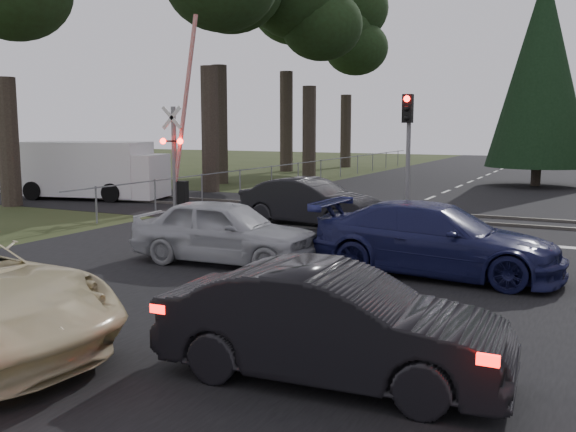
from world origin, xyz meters
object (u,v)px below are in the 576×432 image
Objects in this scene: silver_car at (225,231)px; blue_sedan at (436,240)px; dark_hatchback at (332,325)px; dark_car_far at (310,202)px; white_van at (95,170)px; traffic_signal_center at (408,135)px; crossing_signal at (179,155)px.

silver_car is 4.67m from blue_sedan.
dark_car_far is at bearing 21.68° from dark_hatchback.
dark_hatchback is at bearing -140.25° from silver_car.
silver_car is at bearing -49.04° from white_van.
traffic_signal_center is 0.95× the size of silver_car.
white_van is (-11.88, 8.59, 0.49)m from silver_car.
blue_sedan is (10.93, -6.08, -1.31)m from crossing_signal.
crossing_signal is 1.55× the size of dark_car_far.
dark_car_far is (-5.13, 4.93, -0.01)m from blue_sedan.
silver_car is at bearing -48.01° from crossing_signal.
silver_car is (-1.91, -7.96, -2.07)m from traffic_signal_center.
dark_hatchback is 0.96× the size of dark_car_far.
dark_car_far is at bearing -140.47° from traffic_signal_center.
white_van is (-16.44, 7.60, 0.48)m from blue_sedan.
dark_car_far is (5.80, -1.15, -1.32)m from crossing_signal.
traffic_signal_center is at bearing -16.36° from silver_car.
crossing_signal is 1.70× the size of traffic_signal_center.
traffic_signal_center is 3.82m from dark_car_far.
blue_sedan is at bearing -29.09° from crossing_signal.
traffic_signal_center reaches higher than dark_car_far.
white_van reaches higher than blue_sedan.
crossing_signal is at bearing 84.69° from dark_car_far.
dark_car_far is 11.64m from white_van.
crossing_signal is 1.62× the size of dark_hatchback.
dark_hatchback is 7.09m from silver_car.
silver_car is at bearing 103.94° from blue_sedan.
traffic_signal_center is 0.79× the size of blue_sedan.
crossing_signal reaches higher than dark_hatchback.
blue_sedan reaches higher than dark_hatchback.
blue_sedan is (2.65, -6.97, -2.05)m from traffic_signal_center.
silver_car is 5.94m from dark_car_far.
crossing_signal is 6.06m from dark_car_far.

